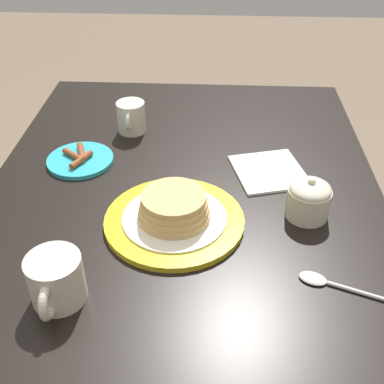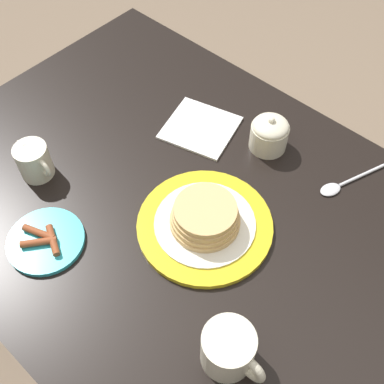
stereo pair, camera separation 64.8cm
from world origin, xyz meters
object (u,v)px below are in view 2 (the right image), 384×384
object	(u,v)px
sugar_bowl	(269,133)
coffee_mug	(229,350)
pancake_plate	(205,221)
spoon	(341,185)
creamer_pitcher	(34,160)
napkin	(200,128)
side_plate_bacon	(45,240)

from	to	relation	value
sugar_bowl	coffee_mug	bearing A→B (deg)	-60.91
pancake_plate	spoon	distance (m)	0.31
pancake_plate	sugar_bowl	xyz separation A→B (m)	(-0.04, 0.26, 0.02)
pancake_plate	spoon	world-z (taller)	pancake_plate
sugar_bowl	spoon	world-z (taller)	sugar_bowl
creamer_pitcher	sugar_bowl	world-z (taller)	sugar_bowl
sugar_bowl	creamer_pitcher	bearing A→B (deg)	-129.13
coffee_mug	spoon	xyz separation A→B (m)	(-0.05, 0.44, -0.04)
pancake_plate	napkin	world-z (taller)	pancake_plate
creamer_pitcher	coffee_mug	bearing A→B (deg)	-3.31
side_plate_bacon	napkin	distance (m)	0.43
pancake_plate	coffee_mug	bearing A→B (deg)	-40.31
pancake_plate	sugar_bowl	size ratio (longest dim) A/B	3.09
side_plate_bacon	creamer_pitcher	world-z (taller)	creamer_pitcher
pancake_plate	napkin	xyz separation A→B (m)	(-0.19, 0.20, -0.02)
creamer_pitcher	pancake_plate	bearing A→B (deg)	20.88
creamer_pitcher	spoon	bearing A→B (deg)	38.92
pancake_plate	creamer_pitcher	bearing A→B (deg)	-159.12
side_plate_bacon	napkin	size ratio (longest dim) A/B	0.81
side_plate_bacon	napkin	xyz separation A→B (m)	(0.02, 0.43, -0.00)
spoon	pancake_plate	bearing A→B (deg)	-118.36
coffee_mug	sugar_bowl	xyz separation A→B (m)	(-0.24, 0.43, -0.00)
sugar_bowl	spoon	size ratio (longest dim) A/B	0.53
pancake_plate	sugar_bowl	bearing A→B (deg)	98.38
coffee_mug	side_plate_bacon	bearing A→B (deg)	-170.92
napkin	spoon	size ratio (longest dim) A/B	1.14
spoon	creamer_pitcher	bearing A→B (deg)	-141.08
pancake_plate	spoon	size ratio (longest dim) A/B	1.64
pancake_plate	coffee_mug	xyz separation A→B (m)	(0.20, -0.17, 0.02)
side_plate_bacon	sugar_bowl	world-z (taller)	sugar_bowl
creamer_pitcher	napkin	xyz separation A→B (m)	(0.17, 0.33, -0.04)
napkin	spoon	xyz separation A→B (m)	(0.33, 0.08, 0.00)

